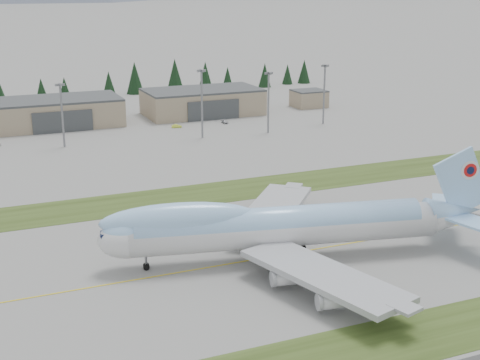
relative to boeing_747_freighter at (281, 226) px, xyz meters
name	(u,v)px	position (x,y,z in m)	size (l,w,h in m)	color
ground	(245,261)	(-7.05, 1.65, -7.16)	(7000.00, 7000.00, 0.00)	slate
grass_strip_near	(345,354)	(-7.05, -36.35, -7.16)	(400.00, 14.00, 0.08)	#2F3F16
grass_strip_far	(177,198)	(-7.05, 46.65, -7.16)	(400.00, 18.00, 0.08)	#2F3F16
taxiway_line_main	(245,261)	(-7.05, 1.65, -7.16)	(400.00, 0.40, 0.02)	gold
boeing_747_freighter	(281,226)	(0.00, 0.00, 0.00)	(82.77, 69.64, 21.71)	silver
hangar_center	(57,112)	(-22.05, 151.54, -1.77)	(48.00, 26.60, 10.80)	gray
hangar_right	(203,102)	(37.95, 151.54, -1.77)	(48.00, 26.60, 10.80)	gray
control_shed	(309,98)	(87.95, 149.65, -3.36)	(14.00, 12.00, 7.60)	gray
floodlight_masts	(177,94)	(14.36, 112.25, 8.79)	(130.77, 10.00, 24.48)	slate
service_vehicle_b	(177,128)	(19.43, 129.85, -7.16)	(1.38, 3.93, 1.30)	#CFE338
service_vehicle_c	(225,123)	(39.67, 130.45, -7.16)	(1.77, 4.37, 1.27)	#A6A7AB
conifer_belt	(53,85)	(-15.08, 213.97, -0.07)	(265.70, 15.43, 16.83)	black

